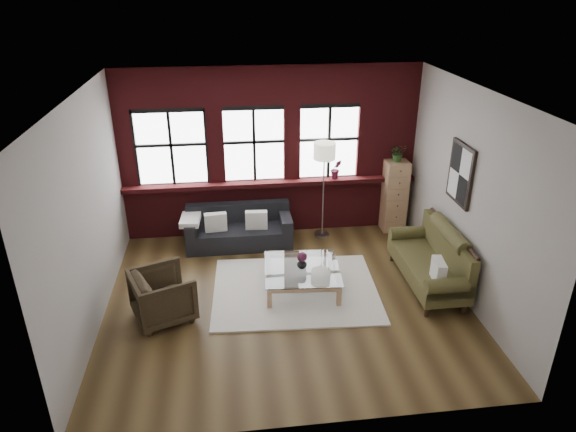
{
  "coord_description": "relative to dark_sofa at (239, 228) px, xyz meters",
  "views": [
    {
      "loc": [
        -0.81,
        -6.67,
        4.57
      ],
      "look_at": [
        0.1,
        0.6,
        1.15
      ],
      "focal_mm": 32.0,
      "sensor_mm": 36.0,
      "label": 1
    }
  ],
  "objects": [
    {
      "name": "wall_back",
      "position": [
        0.66,
        0.6,
        1.25
      ],
      "size": [
        5.5,
        0.0,
        5.5
      ],
      "primitive_type": "plane",
      "rotation": [
        1.57,
        0.0,
        0.0
      ],
      "color": "#A7A19B",
      "rests_on": "ground"
    },
    {
      "name": "flowers",
      "position": [
        0.94,
        -1.63,
        0.23
      ],
      "size": [
        0.16,
        0.16,
        0.16
      ],
      "primitive_type": "sphere",
      "color": "#5A1F39",
      "rests_on": "vase"
    },
    {
      "name": "drawer_chest",
      "position": [
        3.04,
        0.31,
        0.36
      ],
      "size": [
        0.43,
        0.43,
        1.41
      ],
      "primitive_type": "cube",
      "color": "tan",
      "rests_on": "floor"
    },
    {
      "name": "window_right",
      "position": [
        1.76,
        0.55,
        1.4
      ],
      "size": [
        1.38,
        0.1,
        1.5
      ],
      "primitive_type": null,
      "color": "black",
      "rests_on": "brick_backwall"
    },
    {
      "name": "window_left",
      "position": [
        -1.14,
        0.55,
        1.4
      ],
      "size": [
        1.38,
        0.1,
        1.5
      ],
      "primitive_type": null,
      "color": "black",
      "rests_on": "brick_backwall"
    },
    {
      "name": "floor_lamp",
      "position": [
        1.61,
        0.19,
        0.66
      ],
      "size": [
        0.4,
        0.4,
        2.01
      ],
      "primitive_type": null,
      "color": "#A5A5A8",
      "rests_on": "floor"
    },
    {
      "name": "floor",
      "position": [
        0.66,
        -1.9,
        -0.35
      ],
      "size": [
        5.5,
        5.5,
        0.0
      ],
      "primitive_type": "plane",
      "color": "#47331A",
      "rests_on": "ground"
    },
    {
      "name": "window_mid",
      "position": [
        0.36,
        0.55,
        1.4
      ],
      "size": [
        1.38,
        0.1,
        1.5
      ],
      "primitive_type": null,
      "color": "black",
      "rests_on": "brick_backwall"
    },
    {
      "name": "armchair",
      "position": [
        -1.18,
        -2.14,
        0.03
      ],
      "size": [
        1.07,
        1.06,
        0.76
      ],
      "primitive_type": "imported",
      "rotation": [
        0.0,
        0.0,
        1.95
      ],
      "color": "#2F2517",
      "rests_on": "floor"
    },
    {
      "name": "pillow_b",
      "position": [
        0.32,
        -0.1,
        0.19
      ],
      "size": [
        0.41,
        0.17,
        0.34
      ],
      "primitive_type": "cube",
      "rotation": [
        0.0,
        0.0,
        -0.07
      ],
      "color": "white",
      "rests_on": "dark_sofa"
    },
    {
      "name": "vintage_settee",
      "position": [
        2.96,
        -1.77,
        0.16
      ],
      "size": [
        0.85,
        1.91,
        1.02
      ],
      "primitive_type": null,
      "color": "#4B4722",
      "rests_on": "floor"
    },
    {
      "name": "ceiling",
      "position": [
        0.66,
        -1.9,
        2.85
      ],
      "size": [
        5.5,
        5.5,
        0.0
      ],
      "primitive_type": "plane",
      "rotation": [
        3.14,
        0.0,
        0.0
      ],
      "color": "white",
      "rests_on": "ground"
    },
    {
      "name": "vase",
      "position": [
        0.94,
        -1.63,
        0.11
      ],
      "size": [
        0.19,
        0.19,
        0.17
      ],
      "primitive_type": "imported",
      "rotation": [
        0.0,
        0.0,
        0.19
      ],
      "color": "#B2B2B2",
      "rests_on": "coffee_table"
    },
    {
      "name": "sill_plant",
      "position": [
        1.89,
        0.42,
        0.92
      ],
      "size": [
        0.22,
        0.18,
        0.38
      ],
      "primitive_type": "imported",
      "rotation": [
        0.0,
        0.0,
        0.06
      ],
      "color": "#5A1F39",
      "rests_on": "sill_ledge"
    },
    {
      "name": "wall_poster",
      "position": [
        3.38,
        -1.6,
        1.5
      ],
      "size": [
        0.05,
        0.74,
        0.94
      ],
      "primitive_type": null,
      "color": "black",
      "rests_on": "wall_right"
    },
    {
      "name": "potted_plant_top",
      "position": [
        3.04,
        0.31,
        1.23
      ],
      "size": [
        0.31,
        0.27,
        0.34
      ],
      "primitive_type": "imported",
      "rotation": [
        0.0,
        0.0,
        -0.02
      ],
      "color": "#2D5923",
      "rests_on": "drawer_chest"
    },
    {
      "name": "pillow_settee",
      "position": [
        2.88,
        -2.35,
        0.27
      ],
      "size": [
        0.19,
        0.39,
        0.34
      ],
      "primitive_type": "cube",
      "rotation": [
        0.0,
        0.0,
        -0.13
      ],
      "color": "white",
      "rests_on": "vintage_settee"
    },
    {
      "name": "wall_front",
      "position": [
        0.66,
        -4.4,
        1.25
      ],
      "size": [
        5.5,
        0.0,
        5.5
      ],
      "primitive_type": "plane",
      "rotation": [
        -1.57,
        0.0,
        0.0
      ],
      "color": "#A7A19B",
      "rests_on": "ground"
    },
    {
      "name": "coffee_table",
      "position": [
        0.94,
        -1.63,
        -0.16
      ],
      "size": [
        1.26,
        1.26,
        0.39
      ],
      "primitive_type": null,
      "rotation": [
        0.0,
        0.0,
        -0.07
      ],
      "color": "tan",
      "rests_on": "shag_rug"
    },
    {
      "name": "sill_ledge",
      "position": [
        0.66,
        0.45,
        0.69
      ],
      "size": [
        5.5,
        0.3,
        0.08
      ],
      "primitive_type": "cube",
      "color": "#5C1519",
      "rests_on": "brick_backwall"
    },
    {
      "name": "brick_backwall",
      "position": [
        0.66,
        0.54,
        1.25
      ],
      "size": [
        5.5,
        0.12,
        3.2
      ],
      "primitive_type": null,
      "color": "#5C1519",
      "rests_on": "floor"
    },
    {
      "name": "wall_right",
      "position": [
        3.41,
        -1.9,
        1.25
      ],
      "size": [
        0.0,
        5.0,
        5.0
      ],
      "primitive_type": "plane",
      "rotation": [
        1.57,
        0.0,
        -1.57
      ],
      "color": "#A7A19B",
      "rests_on": "ground"
    },
    {
      "name": "wall_left",
      "position": [
        -2.09,
        -1.9,
        1.25
      ],
      "size": [
        0.0,
        5.0,
        5.0
      ],
      "primitive_type": "plane",
      "rotation": [
        1.57,
        0.0,
        1.57
      ],
      "color": "#A7A19B",
      "rests_on": "ground"
    },
    {
      "name": "pillow_a",
      "position": [
        -0.42,
        -0.1,
        0.19
      ],
      "size": [
        0.41,
        0.18,
        0.34
      ],
      "primitive_type": "cube",
      "rotation": [
        0.0,
        0.0,
        0.09
      ],
      "color": "white",
      "rests_on": "dark_sofa"
    },
    {
      "name": "dark_sofa",
      "position": [
        0.0,
        0.0,
        0.0
      ],
      "size": [
        1.94,
        0.78,
        0.7
      ],
      "primitive_type": null,
      "color": "black",
      "rests_on": "floor"
    },
    {
      "name": "shag_rug",
      "position": [
        0.83,
        -1.68,
        -0.34
      ],
      "size": [
        2.71,
        2.19,
        0.03
      ],
      "primitive_type": "cube",
      "rotation": [
        0.0,
        0.0,
        -0.06
      ],
      "color": "white",
      "rests_on": "floor"
    }
  ]
}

